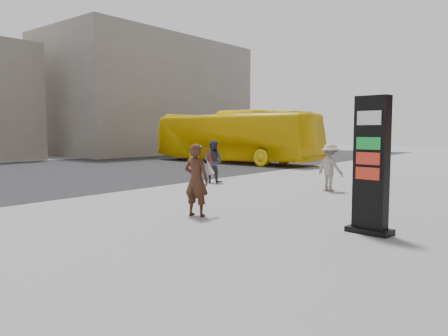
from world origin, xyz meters
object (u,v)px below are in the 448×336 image
Objects in this scene: info_pylon at (371,165)px; woman at (197,179)px; pedestrian_b at (330,167)px; bus at (234,137)px; pedestrian_a at (213,161)px; pedestrian_c at (374,160)px.

woman is (-3.85, -0.90, -0.47)m from info_pylon.
woman is 6.04m from pedestrian_b.
bus reaches higher than woman.
pedestrian_b is at bearing -178.10° from pedestrian_a.
woman is 6.68m from pedestrian_a.
woman is at bearing 126.04° from pedestrian_c.
pedestrian_c is (-2.80, 7.74, -0.44)m from info_pylon.
pedestrian_b is (0.54, 6.02, -0.09)m from woman.
woman is 0.95× the size of pedestrian_c.
bus reaches higher than pedestrian_c.
pedestrian_a is 6.09m from pedestrian_c.
bus is 12.30m from pedestrian_c.
pedestrian_a is (5.88, -8.84, -0.79)m from bus.
woman is 17.30m from bus.
bus is at bearing 141.69° from info_pylon.
pedestrian_c is at bearing -153.71° from pedestrian_a.
info_pylon is at bearing 152.89° from pedestrian_c.
pedestrian_a is at bearing 25.47° from pedestrian_b.
woman is at bearing -161.23° from info_pylon.
woman is 0.15× the size of bus.
bus is (-13.78, 13.25, 0.25)m from info_pylon.
pedestrian_b is at bearing 121.96° from pedestrian_c.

